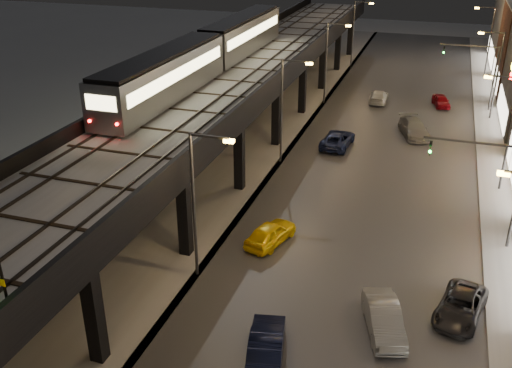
% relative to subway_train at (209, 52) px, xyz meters
% --- Properties ---
extents(road_surface, '(17.00, 120.00, 0.06)m').
position_rel_subway_train_xyz_m(road_surface, '(16.00, 0.60, -8.34)').
color(road_surface, '#46474D').
rests_on(road_surface, ground).
extents(sidewalk_right, '(4.00, 120.00, 0.14)m').
position_rel_subway_train_xyz_m(sidewalk_right, '(26.00, 0.60, -8.30)').
color(sidewalk_right, '#9FA1A8').
rests_on(sidewalk_right, ground).
extents(under_viaduct_pavement, '(11.00, 120.00, 0.06)m').
position_rel_subway_train_xyz_m(under_viaduct_pavement, '(2.50, 0.60, -8.34)').
color(under_viaduct_pavement, '#9FA1A8').
rests_on(under_viaduct_pavement, ground).
extents(elevated_viaduct, '(9.00, 100.00, 6.30)m').
position_rel_subway_train_xyz_m(elevated_viaduct, '(2.50, -2.55, -2.75)').
color(elevated_viaduct, black).
rests_on(elevated_viaduct, ground).
extents(viaduct_trackbed, '(8.40, 100.00, 0.32)m').
position_rel_subway_train_xyz_m(viaduct_trackbed, '(2.49, -2.42, -1.98)').
color(viaduct_trackbed, '#B2B7C1').
rests_on(viaduct_trackbed, elevated_viaduct).
extents(viaduct_parapet_streetside, '(0.30, 100.00, 1.10)m').
position_rel_subway_train_xyz_m(viaduct_parapet_streetside, '(6.85, -2.40, -1.52)').
color(viaduct_parapet_streetside, black).
rests_on(viaduct_parapet_streetside, elevated_viaduct).
extents(viaduct_parapet_far, '(0.30, 100.00, 1.10)m').
position_rel_subway_train_xyz_m(viaduct_parapet_far, '(-1.85, -2.40, -1.52)').
color(viaduct_parapet_far, black).
rests_on(viaduct_parapet_far, elevated_viaduct).
extents(streetlight_left_1, '(2.57, 0.28, 9.00)m').
position_rel_subway_train_xyz_m(streetlight_left_1, '(8.07, -21.40, -3.13)').
color(streetlight_left_1, '#38383A').
rests_on(streetlight_left_1, ground).
extents(streetlight_left_2, '(2.57, 0.28, 9.00)m').
position_rel_subway_train_xyz_m(streetlight_left_2, '(8.07, -3.40, -3.13)').
color(streetlight_left_2, '#38383A').
rests_on(streetlight_left_2, ground).
extents(streetlight_right_2, '(2.56, 0.28, 9.00)m').
position_rel_subway_train_xyz_m(streetlight_right_2, '(25.23, -3.40, -3.13)').
color(streetlight_right_2, '#38383A').
rests_on(streetlight_right_2, ground).
extents(streetlight_left_3, '(2.57, 0.28, 9.00)m').
position_rel_subway_train_xyz_m(streetlight_left_3, '(8.07, 14.60, -3.13)').
color(streetlight_left_3, '#38383A').
rests_on(streetlight_left_3, ground).
extents(streetlight_right_3, '(2.56, 0.28, 9.00)m').
position_rel_subway_train_xyz_m(streetlight_right_3, '(25.23, 14.60, -3.13)').
color(streetlight_right_3, '#38383A').
rests_on(streetlight_right_3, ground).
extents(streetlight_left_4, '(2.57, 0.28, 9.00)m').
position_rel_subway_train_xyz_m(streetlight_left_4, '(8.07, 32.60, -3.13)').
color(streetlight_left_4, '#38383A').
rests_on(streetlight_left_4, ground).
extents(streetlight_right_4, '(2.56, 0.28, 9.00)m').
position_rel_subway_train_xyz_m(streetlight_right_4, '(25.23, 32.60, -3.13)').
color(streetlight_right_4, '#38383A').
rests_on(streetlight_right_4, ground).
extents(traffic_light_rig_a, '(6.10, 0.34, 7.00)m').
position_rel_subway_train_xyz_m(traffic_light_rig_a, '(24.34, -12.40, -3.87)').
color(traffic_light_rig_a, '#38383A').
rests_on(traffic_light_rig_a, ground).
extents(traffic_light_rig_b, '(6.10, 0.34, 7.00)m').
position_rel_subway_train_xyz_m(traffic_light_rig_b, '(24.34, 17.60, -3.87)').
color(traffic_light_rig_b, '#38383A').
rests_on(traffic_light_rig_b, ground).
extents(subway_train, '(2.95, 35.36, 3.52)m').
position_rel_subway_train_xyz_m(subway_train, '(0.00, 0.00, 0.00)').
color(subway_train, gray).
rests_on(subway_train, viaduct_trackbed).
extents(car_taxi, '(2.82, 4.62, 1.47)m').
position_rel_subway_train_xyz_m(car_taxi, '(10.90, -16.61, -7.63)').
color(car_taxi, yellow).
rests_on(car_taxi, ground).
extents(car_near_white, '(2.55, 4.82, 1.51)m').
position_rel_subway_train_xyz_m(car_near_white, '(13.79, -26.85, -7.61)').
color(car_near_white, black).
rests_on(car_near_white, ground).
extents(car_mid_silver, '(2.72, 5.26, 1.42)m').
position_rel_subway_train_xyz_m(car_mid_silver, '(11.78, 1.73, -7.66)').
color(car_mid_silver, '#18214B').
rests_on(car_mid_silver, ground).
extents(car_mid_dark, '(1.94, 4.64, 1.34)m').
position_rel_subway_train_xyz_m(car_mid_dark, '(13.65, 16.88, -7.70)').
color(car_mid_dark, silver).
rests_on(car_mid_dark, ground).
extents(car_onc_silver, '(2.90, 4.84, 1.51)m').
position_rel_subway_train_xyz_m(car_onc_silver, '(18.89, -23.12, -7.62)').
color(car_onc_silver, gray).
rests_on(car_onc_silver, ground).
extents(car_onc_dark, '(3.14, 5.00, 1.29)m').
position_rel_subway_train_xyz_m(car_onc_dark, '(22.61, -20.68, -7.72)').
color(car_onc_dark, black).
rests_on(car_onc_dark, ground).
extents(car_onc_white, '(3.74, 5.72, 1.54)m').
position_rel_subway_train_xyz_m(car_onc_white, '(18.25, 6.83, -7.60)').
color(car_onc_white, gray).
rests_on(car_onc_white, ground).
extents(car_onc_red, '(2.40, 3.98, 1.27)m').
position_rel_subway_train_xyz_m(car_onc_red, '(20.46, 17.47, -7.73)').
color(car_onc_red, maroon).
rests_on(car_onc_red, ground).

